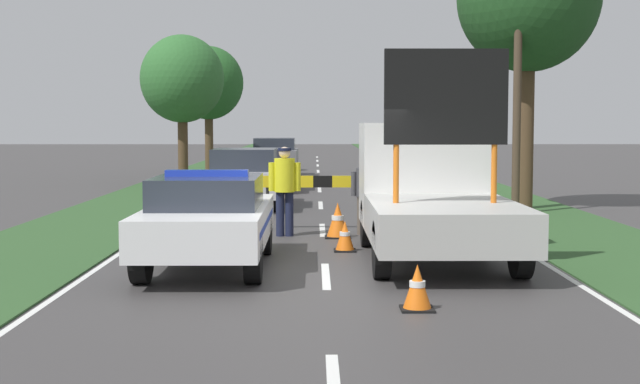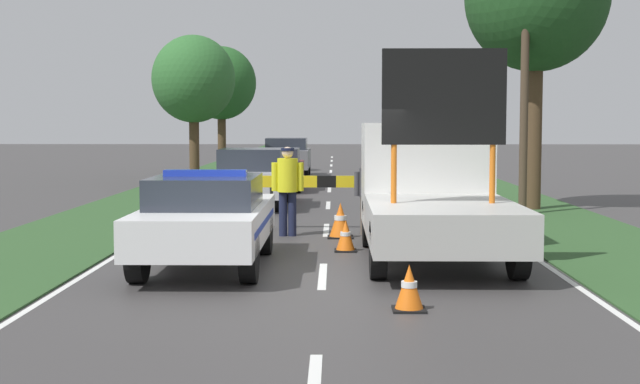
{
  "view_description": "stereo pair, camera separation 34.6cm",
  "coord_description": "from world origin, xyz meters",
  "px_view_note": "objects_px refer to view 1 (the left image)",
  "views": [
    {
      "loc": [
        -0.17,
        -13.08,
        2.3
      ],
      "look_at": [
        -0.07,
        2.23,
        1.1
      ],
      "focal_mm": 50.0,
      "sensor_mm": 36.0,
      "label": 1
    },
    {
      "loc": [
        0.18,
        -13.08,
        2.3
      ],
      "look_at": [
        -0.07,
        2.23,
        1.1
      ],
      "focal_mm": 50.0,
      "sensor_mm": 36.0,
      "label": 2
    }
  ],
  "objects_px": {
    "road_barrier": "(313,186)",
    "queued_car_wagon_maroon": "(266,168)",
    "traffic_cone_near_police": "(338,220)",
    "traffic_cone_centre_front": "(250,215)",
    "police_car": "(208,219)",
    "pedestrian_civilian": "(365,190)",
    "queued_car_sedan_silver": "(245,177)",
    "roadside_tree_near_left": "(182,80)",
    "traffic_cone_near_truck": "(417,287)",
    "queued_car_suv_grey": "(275,156)",
    "utility_pole": "(518,35)",
    "police_officer": "(285,183)",
    "roadside_tree_mid_left": "(209,84)",
    "work_truck": "(431,191)",
    "traffic_cone_behind_barrier": "(345,236)"
  },
  "relations": [
    {
      "from": "queued_car_sedan_silver",
      "to": "roadside_tree_near_left",
      "type": "xyz_separation_m",
      "value": [
        -3.04,
        9.25,
        3.07
      ]
    },
    {
      "from": "traffic_cone_near_truck",
      "to": "queued_car_sedan_silver",
      "type": "height_order",
      "value": "queued_car_sedan_silver"
    },
    {
      "from": "queued_car_sedan_silver",
      "to": "queued_car_wagon_maroon",
      "type": "xyz_separation_m",
      "value": [
        0.23,
        6.14,
        -0.08
      ]
    },
    {
      "from": "utility_pole",
      "to": "traffic_cone_near_police",
      "type": "bearing_deg",
      "value": -136.28
    },
    {
      "from": "traffic_cone_behind_barrier",
      "to": "queued_car_suv_grey",
      "type": "height_order",
      "value": "queued_car_suv_grey"
    },
    {
      "from": "police_car",
      "to": "traffic_cone_behind_barrier",
      "type": "relative_size",
      "value": 8.48
    },
    {
      "from": "road_barrier",
      "to": "queued_car_wagon_maroon",
      "type": "height_order",
      "value": "queued_car_wagon_maroon"
    },
    {
      "from": "queued_car_suv_grey",
      "to": "roadside_tree_mid_left",
      "type": "distance_m",
      "value": 5.23
    },
    {
      "from": "traffic_cone_near_police",
      "to": "traffic_cone_near_truck",
      "type": "bearing_deg",
      "value": -83.39
    },
    {
      "from": "traffic_cone_centre_front",
      "to": "traffic_cone_near_truck",
      "type": "bearing_deg",
      "value": -73.08
    },
    {
      "from": "police_car",
      "to": "traffic_cone_behind_barrier",
      "type": "distance_m",
      "value": 2.9
    },
    {
      "from": "queued_car_sedan_silver",
      "to": "queued_car_suv_grey",
      "type": "xyz_separation_m",
      "value": [
        0.22,
        13.42,
        0.05
      ]
    },
    {
      "from": "work_truck",
      "to": "pedestrian_civilian",
      "type": "xyz_separation_m",
      "value": [
        -0.99,
        2.89,
        -0.2
      ]
    },
    {
      "from": "road_barrier",
      "to": "utility_pole",
      "type": "bearing_deg",
      "value": 25.2
    },
    {
      "from": "police_officer",
      "to": "roadside_tree_mid_left",
      "type": "height_order",
      "value": "roadside_tree_mid_left"
    },
    {
      "from": "queued_car_wagon_maroon",
      "to": "roadside_tree_mid_left",
      "type": "relative_size",
      "value": 0.74
    },
    {
      "from": "traffic_cone_near_police",
      "to": "traffic_cone_near_truck",
      "type": "xyz_separation_m",
      "value": [
        0.8,
        -6.88,
        -0.07
      ]
    },
    {
      "from": "road_barrier",
      "to": "traffic_cone_near_truck",
      "type": "bearing_deg",
      "value": -86.86
    },
    {
      "from": "queued_car_suv_grey",
      "to": "queued_car_sedan_silver",
      "type": "bearing_deg",
      "value": 89.05
    },
    {
      "from": "pedestrian_civilian",
      "to": "traffic_cone_near_police",
      "type": "distance_m",
      "value": 0.94
    },
    {
      "from": "queued_car_wagon_maroon",
      "to": "roadside_tree_mid_left",
      "type": "bearing_deg",
      "value": -72.82
    },
    {
      "from": "traffic_cone_near_police",
      "to": "queued_car_suv_grey",
      "type": "distance_m",
      "value": 20.0
    },
    {
      "from": "queued_car_suv_grey",
      "to": "utility_pole",
      "type": "xyz_separation_m",
      "value": [
        6.66,
        -15.55,
        3.57
      ]
    },
    {
      "from": "traffic_cone_behind_barrier",
      "to": "traffic_cone_near_police",
      "type": "bearing_deg",
      "value": 92.43
    },
    {
      "from": "queued_car_sedan_silver",
      "to": "queued_car_suv_grey",
      "type": "bearing_deg",
      "value": -90.95
    },
    {
      "from": "work_truck",
      "to": "utility_pole",
      "type": "bearing_deg",
      "value": -111.75
    },
    {
      "from": "queued_car_suv_grey",
      "to": "utility_pole",
      "type": "height_order",
      "value": "utility_pole"
    },
    {
      "from": "police_officer",
      "to": "utility_pole",
      "type": "height_order",
      "value": "utility_pole"
    },
    {
      "from": "work_truck",
      "to": "queued_car_wagon_maroon",
      "type": "relative_size",
      "value": 1.28
    },
    {
      "from": "road_barrier",
      "to": "queued_car_wagon_maroon",
      "type": "bearing_deg",
      "value": 92.41
    },
    {
      "from": "queued_car_sedan_silver",
      "to": "roadside_tree_mid_left",
      "type": "xyz_separation_m",
      "value": [
        -2.88,
        16.2,
        3.22
      ]
    },
    {
      "from": "traffic_cone_near_police",
      "to": "traffic_cone_centre_front",
      "type": "xyz_separation_m",
      "value": [
        -1.9,
        2.0,
        -0.1
      ]
    },
    {
      "from": "police_officer",
      "to": "queued_car_sedan_silver",
      "type": "distance_m",
      "value": 6.34
    },
    {
      "from": "work_truck",
      "to": "pedestrian_civilian",
      "type": "relative_size",
      "value": 3.44
    },
    {
      "from": "work_truck",
      "to": "traffic_cone_behind_barrier",
      "type": "relative_size",
      "value": 9.86
    },
    {
      "from": "police_car",
      "to": "utility_pole",
      "type": "distance_m",
      "value": 11.04
    },
    {
      "from": "roadside_tree_near_left",
      "to": "queued_car_sedan_silver",
      "type": "bearing_deg",
      "value": -71.83
    },
    {
      "from": "queued_car_sedan_silver",
      "to": "queued_car_suv_grey",
      "type": "height_order",
      "value": "queued_car_suv_grey"
    },
    {
      "from": "traffic_cone_behind_barrier",
      "to": "queued_car_wagon_maroon",
      "type": "height_order",
      "value": "queued_car_wagon_maroon"
    },
    {
      "from": "queued_car_sedan_silver",
      "to": "utility_pole",
      "type": "bearing_deg",
      "value": 162.87
    },
    {
      "from": "police_car",
      "to": "work_truck",
      "type": "relative_size",
      "value": 0.86
    },
    {
      "from": "queued_car_wagon_maroon",
      "to": "roadside_tree_near_left",
      "type": "distance_m",
      "value": 5.5
    },
    {
      "from": "police_car",
      "to": "work_truck",
      "type": "height_order",
      "value": "work_truck"
    },
    {
      "from": "queued_car_suv_grey",
      "to": "utility_pole",
      "type": "relative_size",
      "value": 0.52
    },
    {
      "from": "roadside_tree_mid_left",
      "to": "road_barrier",
      "type": "bearing_deg",
      "value": -77.48
    },
    {
      "from": "queued_car_wagon_maroon",
      "to": "queued_car_sedan_silver",
      "type": "bearing_deg",
      "value": 87.82
    },
    {
      "from": "traffic_cone_near_police",
      "to": "traffic_cone_near_truck",
      "type": "distance_m",
      "value": 6.93
    },
    {
      "from": "work_truck",
      "to": "utility_pole",
      "type": "height_order",
      "value": "utility_pole"
    },
    {
      "from": "police_car",
      "to": "pedestrian_civilian",
      "type": "relative_size",
      "value": 2.96
    },
    {
      "from": "traffic_cone_behind_barrier",
      "to": "utility_pole",
      "type": "xyz_separation_m",
      "value": [
        4.45,
        6.21,
        4.17
      ]
    }
  ]
}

